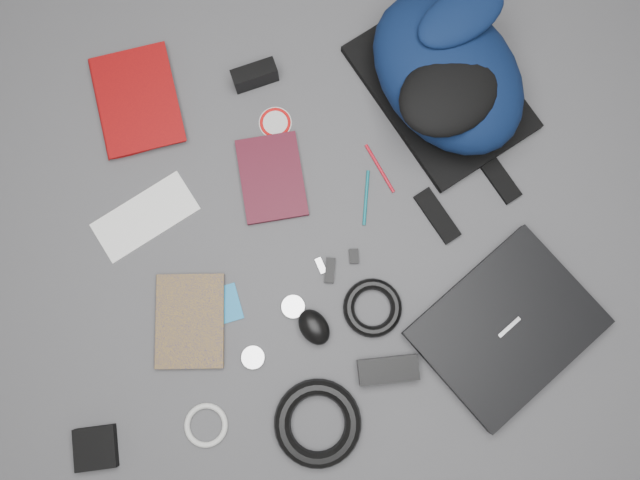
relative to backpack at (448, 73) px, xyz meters
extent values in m
plane|color=#4F4F51|center=(-0.38, -0.32, -0.10)|extent=(4.00, 4.00, 0.00)
cube|color=black|center=(0.01, -0.61, -0.08)|extent=(0.49, 0.46, 0.04)
imported|color=maroon|center=(-0.85, 0.12, -0.09)|extent=(0.21, 0.27, 0.03)
imported|color=#C08F0D|center=(-0.80, -0.42, -0.09)|extent=(0.20, 0.25, 0.02)
cube|color=white|center=(-0.78, -0.17, -0.10)|extent=(0.27, 0.19, 0.00)
cube|color=#380A15|center=(-0.46, -0.14, -0.09)|extent=(0.16, 0.22, 0.02)
cube|color=black|center=(-0.45, 0.12, -0.07)|extent=(0.12, 0.05, 0.06)
cylinder|color=silver|center=(-0.42, 0.00, -0.10)|extent=(0.10, 0.10, 0.00)
cylinder|color=#0B5D67|center=(-0.24, -0.23, -0.10)|extent=(0.05, 0.13, 0.01)
cylinder|color=#B40D1C|center=(-0.19, -0.17, -0.10)|extent=(0.05, 0.13, 0.01)
cube|color=#1773AE|center=(-0.63, -0.42, -0.10)|extent=(0.06, 0.09, 0.00)
cube|color=black|center=(-0.37, -0.39, -0.10)|extent=(0.04, 0.06, 0.01)
cube|color=#B5B5B7|center=(-0.39, -0.37, -0.10)|extent=(0.02, 0.04, 0.01)
cube|color=black|center=(-0.31, -0.37, -0.10)|extent=(0.03, 0.04, 0.01)
ellipsoid|color=black|center=(-0.44, -0.52, -0.08)|extent=(0.10, 0.11, 0.05)
cylinder|color=silver|center=(-0.59, -0.55, -0.09)|extent=(0.06, 0.06, 0.01)
cylinder|color=silver|center=(-0.47, -0.46, -0.09)|extent=(0.06, 0.06, 0.01)
torus|color=black|center=(-0.29, -0.50, -0.09)|extent=(0.17, 0.17, 0.03)
cube|color=black|center=(-0.29, -0.65, -0.08)|extent=(0.15, 0.07, 0.03)
torus|color=black|center=(-0.47, -0.73, -0.08)|extent=(0.22, 0.22, 0.04)
cube|color=black|center=(-0.99, -0.68, -0.09)|extent=(0.10, 0.10, 0.02)
torus|color=silver|center=(-0.73, -0.68, -0.09)|extent=(0.10, 0.10, 0.01)
camera|label=1|loc=(-0.42, -0.53, 1.40)|focal=35.00mm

